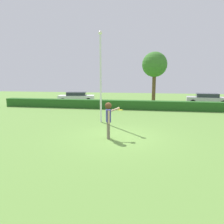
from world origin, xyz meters
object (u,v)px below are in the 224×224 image
object	(u,v)px
parked_car_white	(77,97)
lamppost	(101,73)
person	(109,116)
parked_car_silver	(207,99)
frisbee	(120,110)
maple_tree	(155,65)

from	to	relation	value
parked_car_white	lamppost	bearing A→B (deg)	-62.18
person	parked_car_silver	xyz separation A→B (m)	(8.15, 14.29, -0.43)
lamppost	parked_car_silver	distance (m)	14.43
person	parked_car_silver	bearing A→B (deg)	60.30
frisbee	lamppost	world-z (taller)	lamppost
maple_tree	person	bearing A→B (deg)	-99.98
lamppost	maple_tree	xyz separation A→B (m)	(3.64, 10.06, 1.05)
person	parked_car_white	xyz separation A→B (m)	(-6.62, 13.84, -0.43)
person	parked_car_white	bearing A→B (deg)	115.56
parked_car_white	parked_car_silver	xyz separation A→B (m)	(14.77, 0.45, 0.00)
lamppost	parked_car_silver	xyz separation A→B (m)	(9.38, 10.67, -2.54)
person	lamppost	size ratio (longest dim) A/B	0.31
parked_car_white	maple_tree	bearing A→B (deg)	-0.99
person	parked_car_white	size ratio (longest dim) A/B	0.40
parked_car_white	maple_tree	xyz separation A→B (m)	(9.03, -0.16, 3.59)
lamppost	frisbee	bearing A→B (deg)	-62.15
parked_car_white	parked_car_silver	distance (m)	14.78
person	lamppost	xyz separation A→B (m)	(-1.23, 3.62, 2.11)
person	parked_car_white	world-z (taller)	person
lamppost	maple_tree	world-z (taller)	lamppost
frisbee	parked_car_white	distance (m)	15.32
parked_car_silver	maple_tree	xyz separation A→B (m)	(-5.74, -0.61, 3.59)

